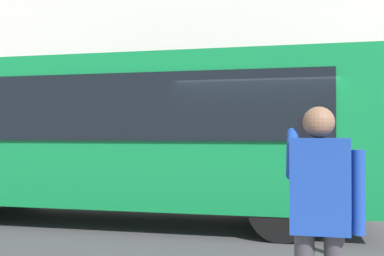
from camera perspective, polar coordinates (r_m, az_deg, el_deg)
name	(u,v)px	position (r m, az deg, el deg)	size (l,w,h in m)	color
ground_plane	(260,230)	(8.17, 8.42, -12.44)	(60.00, 60.00, 0.00)	#38383A
red_bus	(122,133)	(8.86, -8.68, -0.56)	(9.05, 2.54, 3.08)	#0F7238
pedestrian_photographer	(320,208)	(3.35, 15.63, -9.61)	(0.53, 0.52, 1.70)	#2D2D33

